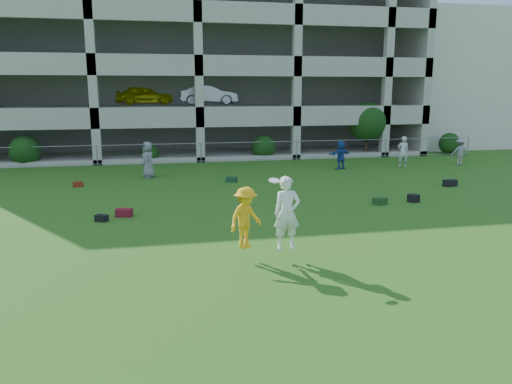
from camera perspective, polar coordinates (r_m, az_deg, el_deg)
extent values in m
plane|color=#235114|center=(12.08, 2.63, -9.38)|extent=(100.00, 100.00, 0.00)
cube|color=beige|center=(46.71, 22.30, 11.64)|extent=(16.00, 14.00, 10.00)
imported|color=slate|center=(25.37, -12.24, 3.62)|extent=(0.86, 1.03, 1.79)
imported|color=#204494|center=(27.94, 9.67, 4.22)|extent=(1.54, 1.00, 1.58)
imported|color=silver|center=(29.39, 16.45, 4.43)|extent=(0.71, 0.54, 1.75)
imported|color=gray|center=(31.32, 22.27, 4.30)|extent=(1.11, 0.77, 1.57)
cube|color=#560E1A|center=(17.89, -14.84, -2.29)|extent=(0.60, 0.41, 0.28)
cube|color=black|center=(17.47, -17.24, -2.86)|extent=(0.47, 0.42, 0.22)
cube|color=#163513|center=(19.70, 13.97, -1.01)|extent=(0.59, 0.50, 0.26)
cube|color=black|center=(20.47, 17.55, -0.68)|extent=(0.42, 0.42, 0.30)
cube|color=black|center=(24.33, 21.29, 0.96)|extent=(0.62, 0.35, 0.30)
cube|color=#5B180F|center=(23.92, -19.68, 0.83)|extent=(0.50, 0.36, 0.24)
cube|color=#13351F|center=(23.73, -2.81, 1.44)|extent=(0.58, 0.48, 0.25)
imported|color=#F2A715|center=(12.68, -1.19, -2.95)|extent=(1.18, 1.07, 1.59)
imported|color=white|center=(12.67, 3.56, -2.41)|extent=(0.68, 0.45, 1.87)
cylinder|color=white|center=(12.28, 2.09, 1.31)|extent=(0.27, 0.27, 0.10)
cube|color=#9E998C|center=(43.79, -8.28, 13.73)|extent=(30.00, 0.50, 12.00)
cube|color=#9E998C|center=(40.92, 14.11, 13.66)|extent=(0.50, 14.00, 12.00)
cube|color=#9E998C|center=(37.26, -7.35, 5.13)|extent=(30.00, 14.00, 0.30)
cube|color=#9E998C|center=(37.04, -7.47, 9.74)|extent=(30.00, 14.00, 0.30)
cube|color=#9E998C|center=(37.07, -7.60, 14.38)|extent=(30.00, 14.00, 0.30)
cube|color=#9E998C|center=(37.34, -7.73, 18.98)|extent=(30.00, 14.00, 0.30)
cube|color=#9E998C|center=(30.25, -6.43, 8.22)|extent=(30.00, 0.30, 0.90)
cube|color=#9E998C|center=(30.22, -6.56, 13.90)|extent=(30.00, 0.30, 0.90)
cube|color=#9E998C|center=(30.49, -6.70, 19.54)|extent=(30.00, 0.30, 0.90)
cube|color=#9E998C|center=(30.38, -18.31, 14.24)|extent=(0.50, 0.50, 12.00)
cube|color=#9E998C|center=(30.34, -6.60, 14.74)|extent=(0.50, 0.50, 12.00)
cube|color=#9E998C|center=(31.47, 4.71, 14.67)|extent=(0.50, 0.50, 12.00)
cube|color=#9E998C|center=(33.65, 14.87, 14.13)|extent=(0.50, 0.50, 12.00)
cube|color=#605E59|center=(39.05, -7.82, 14.01)|extent=(29.00, 9.00, 11.60)
imported|color=yellow|center=(34.92, -12.60, 10.78)|extent=(3.95, 1.77, 1.32)
imported|color=#ABADB2|center=(35.14, -5.40, 11.01)|extent=(4.07, 1.59, 1.32)
cylinder|color=gray|center=(30.31, -17.71, 4.04)|extent=(0.06, 0.06, 1.20)
cylinder|color=gray|center=(30.28, -6.32, 4.52)|extent=(0.06, 0.06, 1.20)
cylinder|color=gray|center=(31.41, 4.67, 4.80)|extent=(0.06, 0.06, 1.20)
cylinder|color=gray|center=(33.60, 14.58, 4.91)|extent=(0.06, 0.06, 1.20)
cylinder|color=gray|center=(36.64, 23.06, 4.89)|extent=(0.06, 0.06, 1.20)
cylinder|color=gray|center=(30.22, -6.34, 5.55)|extent=(36.00, 0.04, 0.04)
cylinder|color=gray|center=(30.35, -6.30, 3.54)|extent=(36.00, 0.04, 0.04)
sphere|color=#163D11|center=(31.54, -24.89, 4.30)|extent=(1.76, 1.76, 1.76)
sphere|color=#163D11|center=(30.75, -12.01, 4.35)|extent=(1.10, 1.10, 1.10)
sphere|color=#163D11|center=(31.47, 0.86, 5.17)|extent=(1.54, 1.54, 1.54)
cylinder|color=#382314|center=(33.85, 12.49, 5.71)|extent=(0.16, 0.16, 1.96)
sphere|color=#163D11|center=(33.75, 12.58, 7.84)|extent=(2.52, 2.52, 2.52)
sphere|color=#163D11|center=(36.57, 21.25, 5.20)|extent=(1.43, 1.43, 1.43)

